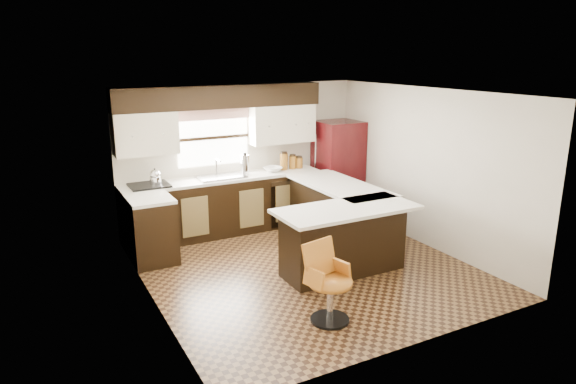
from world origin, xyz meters
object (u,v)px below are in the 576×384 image
peninsula_long (336,215)px  bar_chair (331,284)px  peninsula_return (343,241)px  refrigerator (338,169)px

peninsula_long → bar_chair: peninsula_long is taller
peninsula_return → bar_chair: size_ratio=1.84×
refrigerator → bar_chair: size_ratio=1.92×
peninsula_return → bar_chair: bearing=-129.8°
refrigerator → bar_chair: 3.92m
peninsula_long → bar_chair: (-1.39, -2.01, -0.00)m
peninsula_long → peninsula_return: (-0.53, -0.97, 0.00)m
peninsula_return → refrigerator: 2.59m
peninsula_long → bar_chair: size_ratio=2.17×
peninsula_long → peninsula_return: same height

